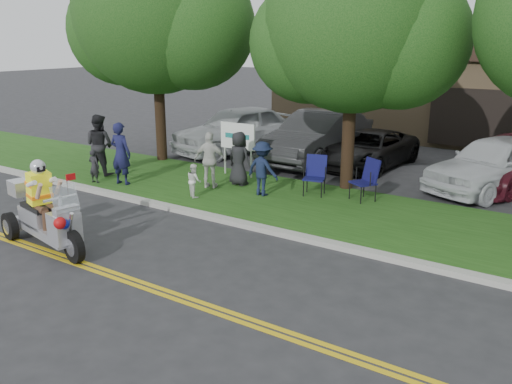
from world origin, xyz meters
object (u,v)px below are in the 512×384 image
Objects in this scene: spectator_adult_left at (121,153)px; parked_car_mid at (369,149)px; spectator_adult_right at (210,160)px; parked_car_far_left at (237,129)px; spectator_adult_mid at (99,145)px; trike_scooter at (44,217)px; parked_car_right at (508,162)px; parked_car_left at (318,137)px; lawn_chair_b at (315,172)px; parked_car_far_right at (495,164)px; lawn_chair_a at (367,177)px.

spectator_adult_left is 8.21m from parked_car_mid.
spectator_adult_right is 5.49m from parked_car_far_left.
spectator_adult_mid is at bearing -132.43° from parked_car_mid.
parked_car_right is at bearing 67.45° from trike_scooter.
spectator_adult_mid is 5.70m from parked_car_far_left.
trike_scooter is at bearing -94.18° from parked_car_left.
parked_car_mid is at bearing 22.35° from parked_car_far_left.
spectator_adult_left is at bearing 154.47° from spectator_adult_mid.
spectator_adult_mid is at bearing 139.47° from trike_scooter.
spectator_adult_left is 0.35× the size of parked_car_far_left.
parked_car_far_left is at bearing -111.55° from spectator_adult_mid.
lawn_chair_b is 0.67× the size of spectator_adult_right.
lawn_chair_b is 5.24m from parked_car_far_right.
trike_scooter is at bearing -100.65° from parked_car_mid.
spectator_adult_left is at bearing 4.02° from spectator_adult_right.
parked_car_left is (3.29, 0.30, -0.01)m from parked_car_far_left.
spectator_adult_right is 0.34× the size of parked_car_far_right.
lawn_chair_a is at bearing -105.29° from parked_car_far_right.
lawn_chair_b is at bearing -139.27° from lawn_chair_a.
parked_car_left is (-2.06, 4.05, 0.17)m from lawn_chair_b.
parked_car_far_left is at bearing -158.68° from parked_car_far_right.
lawn_chair_a is at bearing -64.05° from parked_car_mid.
lawn_chair_b is (-1.40, -0.26, -0.02)m from lawn_chair_a.
parked_car_mid is at bearing 8.03° from parked_car_left.
spectator_adult_right is (0.22, 5.28, 0.26)m from trike_scooter.
parked_car_far_left reaches higher than parked_car_left.
parked_car_far_left is at bearing -83.21° from spectator_adult_right.
parked_car_far_left reaches higher than parked_car_right.
lawn_chair_a reaches higher than lawn_chair_b.
spectator_adult_left is (-6.60, -2.49, 0.29)m from lawn_chair_a.
lawn_chair_b is at bearing -115.59° from parked_car_far_right.
parked_car_far_left reaches higher than lawn_chair_b.
spectator_adult_left is 1.13× the size of spectator_adult_right.
parked_car_left reaches higher than parked_car_right.
trike_scooter is 5.84m from spectator_adult_mid.
trike_scooter is at bearing -131.62° from lawn_chair_b.
lawn_chair_a is at bearing -174.29° from spectator_adult_mid.
spectator_adult_right is (2.42, 1.13, -0.11)m from spectator_adult_left.
parked_car_left reaches higher than parked_car_mid.
parked_car_right reaches higher than lawn_chair_b.
spectator_adult_mid is 12.35m from parked_car_right.
parked_car_far_right is (9.29, -0.30, -0.09)m from parked_car_far_left.
spectator_adult_mid is 11.79m from parked_car_far_right.
parked_car_far_right is at bearing -166.95° from spectator_adult_right.
trike_scooter is at bearing -60.47° from parked_car_far_left.
lawn_chair_a is 4.08m from parked_car_far_right.
parked_car_far_right is at bearing 81.87° from lawn_chair_a.
parked_car_right is at bearing 100.30° from parked_car_far_right.
parked_car_left is at bearing 100.60° from lawn_chair_b.
trike_scooter is at bearing -93.23° from lawn_chair_a.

